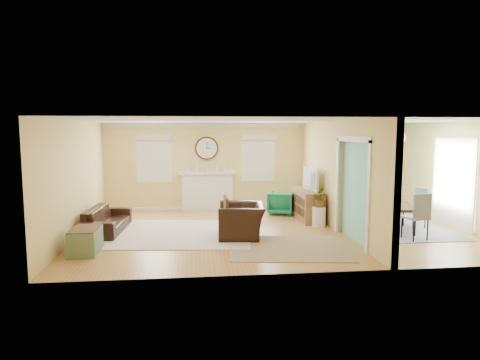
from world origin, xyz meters
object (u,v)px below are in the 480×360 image
at_px(eames_chair, 242,221).
at_px(green_chair, 281,203).
at_px(sofa, 107,219).
at_px(credenza, 307,205).
at_px(dining_table, 391,215).

height_order(eames_chair, green_chair, eames_chair).
height_order(sofa, credenza, credenza).
relative_size(sofa, eames_chair, 1.73).
bearing_deg(sofa, eames_chair, -102.68).
relative_size(green_chair, dining_table, 0.42).
height_order(credenza, dining_table, credenza).
bearing_deg(eames_chair, green_chair, 155.93).
bearing_deg(dining_table, green_chair, 65.12).
bearing_deg(green_chair, eames_chair, 82.06).
bearing_deg(dining_table, sofa, 102.04).
height_order(sofa, eames_chair, eames_chair).
distance_m(eames_chair, dining_table, 3.82).
bearing_deg(dining_table, eames_chair, 113.14).
distance_m(eames_chair, green_chair, 2.88).
xyz_separation_m(green_chair, credenza, (0.54, -0.79, 0.07)).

